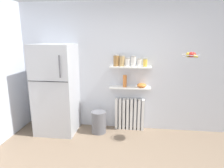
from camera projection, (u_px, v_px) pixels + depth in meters
back_wall at (126, 67)px, 4.09m from camera, size 7.04×0.10×2.60m
refrigerator at (56, 89)px, 3.99m from camera, size 0.78×0.71×1.78m
radiator at (129, 114)px, 4.18m from camera, size 0.60×0.12×0.66m
wall_shelf_lower at (130, 88)px, 4.02m from camera, size 0.82×0.22×0.02m
wall_shelf_upper at (130, 67)px, 3.92m from camera, size 0.82×0.22×0.02m
storage_jar_0 at (116, 60)px, 3.93m from camera, size 0.11×0.11×0.23m
storage_jar_1 at (122, 61)px, 3.91m from camera, size 0.11×0.11×0.22m
storage_jar_2 at (128, 62)px, 3.91m from camera, size 0.10×0.10×0.17m
storage_jar_3 at (134, 61)px, 3.89m from camera, size 0.10×0.10×0.20m
storage_jar_4 at (139, 63)px, 3.88m from camera, size 0.08×0.08×0.16m
storage_jar_5 at (145, 62)px, 3.86m from camera, size 0.08×0.08×0.17m
vase at (125, 81)px, 4.00m from camera, size 0.08×0.08×0.24m
shelf_bowl at (142, 85)px, 3.98m from camera, size 0.19×0.19×0.08m
trash_bin at (99, 122)px, 4.05m from camera, size 0.29×0.29×0.45m
hanging_fruit_basket at (191, 55)px, 3.27m from camera, size 0.29×0.29×0.10m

